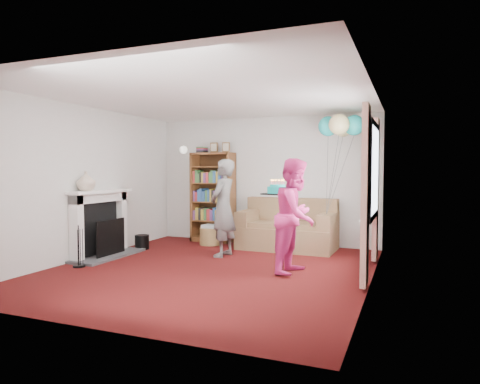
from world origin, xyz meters
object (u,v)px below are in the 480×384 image
at_px(bookcase, 214,198).
at_px(birthday_cake, 277,190).
at_px(person_magenta, 296,216).
at_px(sofa, 288,230).
at_px(person_striped, 223,208).

xyz_separation_m(bookcase, birthday_cake, (1.88, -1.76, 0.27)).
relative_size(person_magenta, birthday_cake, 4.46).
bearing_deg(sofa, birthday_cake, -79.35).
bearing_deg(person_striped, sofa, 145.91).
xyz_separation_m(bookcase, person_magenta, (2.23, -2.00, -0.08)).
bearing_deg(birthday_cake, bookcase, 136.92).
xyz_separation_m(person_striped, birthday_cake, (1.08, -0.43, 0.34)).
height_order(sofa, birthday_cake, birthday_cake).
bearing_deg(bookcase, sofa, -7.96).
height_order(person_magenta, birthday_cake, person_magenta).
distance_m(bookcase, person_magenta, 3.00).
bearing_deg(person_magenta, sofa, 26.08).
distance_m(bookcase, person_striped, 1.55).
relative_size(sofa, birthday_cake, 4.80).
height_order(bookcase, person_striped, bookcase).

